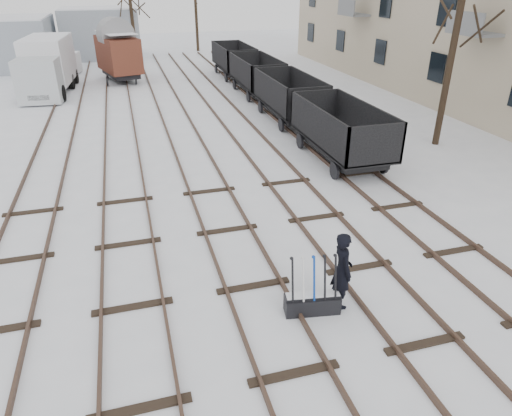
{
  "coord_description": "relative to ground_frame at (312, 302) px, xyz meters",
  "views": [
    {
      "loc": [
        -2.55,
        -9.13,
        7.09
      ],
      "look_at": [
        0.65,
        1.99,
        1.2
      ],
      "focal_mm": 32.0,
      "sensor_mm": 36.0,
      "label": 1
    }
  ],
  "objects": [
    {
      "name": "ground",
      "position": [
        -1.07,
        1.31,
        -0.28
      ],
      "size": [
        120.0,
        120.0,
        0.0
      ],
      "primitive_type": "plane",
      "color": "white",
      "rests_on": "ground"
    },
    {
      "name": "tree_far_right",
      "position": [
        4.5,
        42.79,
        3.67
      ],
      "size": [
        0.3,
        0.3,
        7.9
      ],
      "primitive_type": "cylinder",
      "color": "black",
      "rests_on": "ground"
    },
    {
      "name": "tree_near",
      "position": [
        10.26,
        9.67,
        3.28
      ],
      "size": [
        0.3,
        0.3,
        7.12
      ],
      "primitive_type": "cylinder",
      "color": "black",
      "rests_on": "ground"
    },
    {
      "name": "lorry",
      "position": [
        -8.31,
        25.96,
        1.53
      ],
      "size": [
        3.0,
        7.94,
        3.53
      ],
      "rotation": [
        0.0,
        0.0,
        -0.08
      ],
      "color": "black",
      "rests_on": "ground"
    },
    {
      "name": "freight_wagon_a",
      "position": [
        4.93,
        9.02,
        0.63
      ],
      "size": [
        2.33,
        5.83,
        2.38
      ],
      "color": "black",
      "rests_on": "ground"
    },
    {
      "name": "tree_far_left",
      "position": [
        -2.1,
        38.28,
        2.6
      ],
      "size": [
        0.3,
        0.3,
        5.76
      ],
      "primitive_type": "cylinder",
      "color": "black",
      "rests_on": "ground"
    },
    {
      "name": "freight_wagon_d",
      "position": [
        4.93,
        28.22,
        0.63
      ],
      "size": [
        2.33,
        5.83,
        2.38
      ],
      "color": "black",
      "rests_on": "ground"
    },
    {
      "name": "worker",
      "position": [
        0.75,
        0.1,
        0.69
      ],
      "size": [
        0.51,
        0.74,
        1.95
      ],
      "primitive_type": "imported",
      "rotation": [
        0.0,
        0.0,
        1.51
      ],
      "color": "black",
      "rests_on": "ground"
    },
    {
      "name": "ground_frame",
      "position": [
        0.0,
        0.0,
        0.0
      ],
      "size": [
        1.35,
        0.62,
        1.49
      ],
      "rotation": [
        0.0,
        0.0,
        -0.16
      ],
      "color": "black",
      "rests_on": "ground"
    },
    {
      "name": "shed_right",
      "position": [
        -5.07,
        41.31,
        1.96
      ],
      "size": [
        7.0,
        6.0,
        4.5
      ],
      "color": "#8E98A0",
      "rests_on": "ground"
    },
    {
      "name": "box_van_wagon",
      "position": [
        -3.7,
        28.74,
        1.76
      ],
      "size": [
        3.54,
        5.06,
        3.5
      ],
      "rotation": [
        0.0,
        0.0,
        0.27
      ],
      "color": "black",
      "rests_on": "ground"
    },
    {
      "name": "tracks",
      "position": [
        -1.07,
        14.98,
        -0.21
      ],
      "size": [
        13.9,
        52.0,
        0.16
      ],
      "color": "black",
      "rests_on": "ground"
    },
    {
      "name": "panel_van",
      "position": [
        -7.85,
        32.05,
        0.58
      ],
      "size": [
        2.29,
        4.0,
        1.66
      ],
      "rotation": [
        0.0,
        0.0,
        -0.19
      ],
      "color": "silver",
      "rests_on": "ground"
    },
    {
      "name": "freight_wagon_b",
      "position": [
        4.93,
        15.42,
        0.63
      ],
      "size": [
        2.33,
        5.83,
        2.38
      ],
      "color": "black",
      "rests_on": "ground"
    },
    {
      "name": "freight_wagon_c",
      "position": [
        4.93,
        21.82,
        0.63
      ],
      "size": [
        2.33,
        5.83,
        2.38
      ],
      "color": "black",
      "rests_on": "ground"
    }
  ]
}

